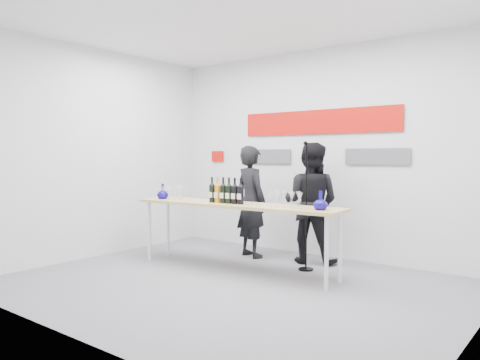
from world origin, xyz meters
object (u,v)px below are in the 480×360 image
(mic_stand, at_px, (306,231))
(presenter_left, at_px, (251,201))
(tasting_table, at_px, (235,208))
(presenter_right, at_px, (311,203))

(mic_stand, bearing_deg, presenter_left, 142.88)
(tasting_table, relative_size, mic_stand, 1.76)
(presenter_left, relative_size, mic_stand, 0.98)
(presenter_right, bearing_deg, tasting_table, 48.62)
(presenter_left, bearing_deg, tasting_table, 131.27)
(presenter_left, height_order, mic_stand, mic_stand)
(tasting_table, bearing_deg, presenter_right, 57.03)
(tasting_table, bearing_deg, presenter_left, 108.67)
(presenter_left, xyz_separation_m, mic_stand, (1.03, -0.23, -0.30))
(presenter_left, bearing_deg, presenter_right, -148.49)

